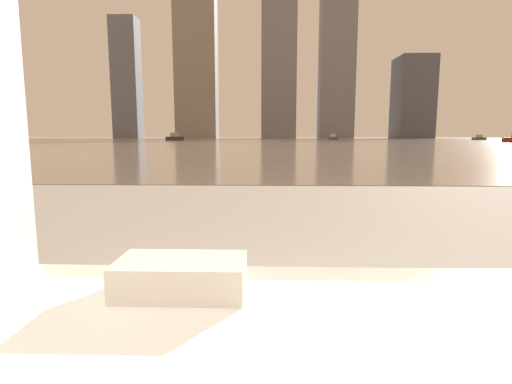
% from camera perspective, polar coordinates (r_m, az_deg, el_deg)
% --- Properties ---
extents(towel_stack, '(0.30, 0.17, 0.08)m').
position_cam_1_polar(towel_stack, '(0.97, -10.60, -11.71)').
color(towel_stack, silver).
rests_on(towel_stack, bathtub).
extents(harbor_water, '(180.00, 110.00, 0.01)m').
position_cam_1_polar(harbor_water, '(62.10, 1.65, 7.30)').
color(harbor_water, gray).
rests_on(harbor_water, ground_plane).
extents(harbor_boat_0, '(2.59, 3.75, 1.34)m').
position_cam_1_polar(harbor_boat_0, '(71.78, -11.53, 7.64)').
color(harbor_boat_0, '#2D2D33').
rests_on(harbor_boat_0, harbor_water).
extents(harbor_boat_3, '(1.54, 3.22, 1.16)m').
position_cam_1_polar(harbor_boat_3, '(84.16, 10.98, 7.66)').
color(harbor_boat_3, '#4C4C51').
rests_on(harbor_boat_3, harbor_water).
extents(harbor_boat_4, '(1.63, 2.78, 0.99)m').
position_cam_1_polar(harbor_boat_4, '(86.24, 29.25, 6.75)').
color(harbor_boat_4, '#335647').
rests_on(harbor_boat_4, harbor_water).
extents(skyline_tower_0, '(7.37, 6.17, 34.12)m').
position_cam_1_polar(skyline_tower_0, '(126.17, -18.02, 15.10)').
color(skyline_tower_0, slate).
rests_on(skyline_tower_0, ground_plane).
extents(skyline_tower_1, '(11.75, 7.36, 59.61)m').
position_cam_1_polar(skyline_tower_1, '(123.36, -8.63, 21.60)').
color(skyline_tower_1, gray).
rests_on(skyline_tower_1, ground_plane).
extents(skyline_tower_2, '(9.66, 12.24, 69.26)m').
position_cam_1_polar(skyline_tower_2, '(122.85, 3.30, 24.05)').
color(skyline_tower_2, slate).
rests_on(skyline_tower_2, ground_plane).
extents(skyline_tower_3, '(9.87, 6.13, 41.92)m').
position_cam_1_polar(skyline_tower_3, '(121.35, 11.48, 17.49)').
color(skyline_tower_3, slate).
rests_on(skyline_tower_3, ground_plane).
extents(skyline_tower_4, '(9.72, 11.13, 22.79)m').
position_cam_1_polar(skyline_tower_4, '(125.54, 21.48, 12.38)').
color(skyline_tower_4, '#4C515B').
rests_on(skyline_tower_4, ground_plane).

